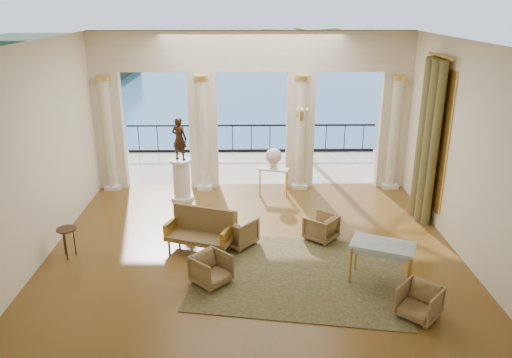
{
  "coord_description": "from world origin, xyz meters",
  "views": [
    {
      "loc": [
        -0.09,
        -10.22,
        5.27
      ],
      "look_at": [
        0.07,
        0.6,
        1.38
      ],
      "focal_mm": 35.0,
      "sensor_mm": 36.0,
      "label": 1
    }
  ],
  "objects_px": {
    "armchair_c": "(321,226)",
    "console_table": "(273,173)",
    "armchair_d": "(238,230)",
    "statue": "(179,139)",
    "game_table": "(383,248)",
    "armchair_a": "(211,268)",
    "armchair_b": "(419,300)",
    "settee": "(201,230)",
    "side_table": "(67,233)",
    "pedestal": "(182,180)"
  },
  "relations": [
    {
      "from": "armchair_a",
      "to": "armchair_d",
      "type": "xyz_separation_m",
      "value": [
        0.5,
        1.64,
        0.03
      ]
    },
    {
      "from": "armchair_c",
      "to": "console_table",
      "type": "bearing_deg",
      "value": -120.82
    },
    {
      "from": "armchair_a",
      "to": "armchair_b",
      "type": "height_order",
      "value": "armchair_a"
    },
    {
      "from": "armchair_b",
      "to": "settee",
      "type": "xyz_separation_m",
      "value": [
        -4.04,
        2.6,
        0.14
      ]
    },
    {
      "from": "armchair_a",
      "to": "armchair_c",
      "type": "height_order",
      "value": "armchair_a"
    },
    {
      "from": "side_table",
      "to": "statue",
      "type": "bearing_deg",
      "value": 58.48
    },
    {
      "from": "armchair_b",
      "to": "game_table",
      "type": "relative_size",
      "value": 0.49
    },
    {
      "from": "armchair_d",
      "to": "console_table",
      "type": "xyz_separation_m",
      "value": [
        0.94,
        3.04,
        0.31
      ]
    },
    {
      "from": "armchair_a",
      "to": "settee",
      "type": "distance_m",
      "value": 1.47
    },
    {
      "from": "armchair_c",
      "to": "pedestal",
      "type": "relative_size",
      "value": 0.57
    },
    {
      "from": "armchair_b",
      "to": "console_table",
      "type": "height_order",
      "value": "console_table"
    },
    {
      "from": "armchair_a",
      "to": "armchair_d",
      "type": "relative_size",
      "value": 0.92
    },
    {
      "from": "armchair_d",
      "to": "pedestal",
      "type": "xyz_separation_m",
      "value": [
        -1.62,
        2.8,
        0.2
      ]
    },
    {
      "from": "armchair_d",
      "to": "statue",
      "type": "relative_size",
      "value": 0.62
    },
    {
      "from": "game_table",
      "to": "console_table",
      "type": "distance_m",
      "value": 5.03
    },
    {
      "from": "armchair_c",
      "to": "statue",
      "type": "xyz_separation_m",
      "value": [
        -3.54,
        2.56,
        1.42
      ]
    },
    {
      "from": "armchair_c",
      "to": "armchair_a",
      "type": "bearing_deg",
      "value": -12.18
    },
    {
      "from": "armchair_d",
      "to": "side_table",
      "type": "distance_m",
      "value": 3.7
    },
    {
      "from": "armchair_c",
      "to": "settee",
      "type": "relative_size",
      "value": 0.42
    },
    {
      "from": "settee",
      "to": "side_table",
      "type": "distance_m",
      "value": 2.85
    },
    {
      "from": "settee",
      "to": "armchair_c",
      "type": "bearing_deg",
      "value": 28.97
    },
    {
      "from": "console_table",
      "to": "armchair_c",
      "type": "bearing_deg",
      "value": -54.67
    },
    {
      "from": "armchair_c",
      "to": "side_table",
      "type": "relative_size",
      "value": 0.98
    },
    {
      "from": "settee",
      "to": "console_table",
      "type": "xyz_separation_m",
      "value": [
        1.77,
        3.25,
        0.2
      ]
    },
    {
      "from": "console_table",
      "to": "side_table",
      "type": "distance_m",
      "value": 5.82
    },
    {
      "from": "armchair_b",
      "to": "console_table",
      "type": "bearing_deg",
      "value": 154.17
    },
    {
      "from": "game_table",
      "to": "side_table",
      "type": "relative_size",
      "value": 2.02
    },
    {
      "from": "pedestal",
      "to": "console_table",
      "type": "height_order",
      "value": "pedestal"
    },
    {
      "from": "armchair_a",
      "to": "armchair_b",
      "type": "distance_m",
      "value": 3.9
    },
    {
      "from": "settee",
      "to": "console_table",
      "type": "height_order",
      "value": "settee"
    },
    {
      "from": "armchair_a",
      "to": "statue",
      "type": "height_order",
      "value": "statue"
    },
    {
      "from": "game_table",
      "to": "armchair_b",
      "type": "bearing_deg",
      "value": -49.53
    },
    {
      "from": "armchair_a",
      "to": "side_table",
      "type": "height_order",
      "value": "side_table"
    },
    {
      "from": "console_table",
      "to": "statue",
      "type": "bearing_deg",
      "value": -158.51
    },
    {
      "from": "armchair_b",
      "to": "armchair_d",
      "type": "height_order",
      "value": "armchair_d"
    },
    {
      "from": "statue",
      "to": "console_table",
      "type": "xyz_separation_m",
      "value": [
        2.56,
        0.24,
        -1.08
      ]
    },
    {
      "from": "settee",
      "to": "armchair_d",
      "type": "bearing_deg",
      "value": 34.17
    },
    {
      "from": "armchair_b",
      "to": "settee",
      "type": "height_order",
      "value": "settee"
    },
    {
      "from": "armchair_b",
      "to": "game_table",
      "type": "bearing_deg",
      "value": 150.37
    },
    {
      "from": "armchair_d",
      "to": "console_table",
      "type": "distance_m",
      "value": 3.2
    },
    {
      "from": "armchair_b",
      "to": "armchair_a",
      "type": "bearing_deg",
      "value": -154.62
    },
    {
      "from": "settee",
      "to": "game_table",
      "type": "xyz_separation_m",
      "value": [
        3.67,
        -1.4,
        0.27
      ]
    },
    {
      "from": "statue",
      "to": "armchair_d",
      "type": "bearing_deg",
      "value": 141.46
    },
    {
      "from": "armchair_c",
      "to": "side_table",
      "type": "bearing_deg",
      "value": -42.26
    },
    {
      "from": "console_table",
      "to": "pedestal",
      "type": "bearing_deg",
      "value": -158.51
    },
    {
      "from": "console_table",
      "to": "settee",
      "type": "bearing_deg",
      "value": -102.41
    },
    {
      "from": "armchair_d",
      "to": "game_table",
      "type": "relative_size",
      "value": 0.53
    },
    {
      "from": "game_table",
      "to": "statue",
      "type": "distance_m",
      "value": 6.36
    },
    {
      "from": "armchair_c",
      "to": "console_table",
      "type": "height_order",
      "value": "console_table"
    },
    {
      "from": "armchair_a",
      "to": "console_table",
      "type": "distance_m",
      "value": 4.91
    }
  ]
}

